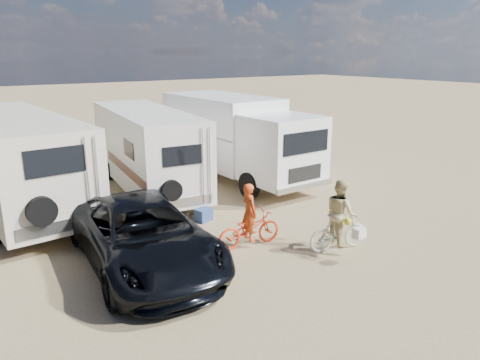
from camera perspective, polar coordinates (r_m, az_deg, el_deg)
ground at (r=11.79m, az=4.40°, el=-9.75°), size 140.00×140.00×0.00m
rv_main at (r=17.24m, az=-11.44°, el=3.49°), size 3.11×7.59×3.02m
rv_left at (r=16.42m, az=-25.86°, el=1.80°), size 3.12×8.62×3.12m
box_truck at (r=18.54m, az=-0.29°, el=5.09°), size 2.81×7.90×3.30m
dark_suv at (r=11.34m, az=-11.94°, el=-6.69°), size 3.16×5.98×1.60m
bike_man at (r=12.33m, az=1.14°, el=-6.09°), size 1.88×0.83×0.96m
bike_woman at (r=12.34m, az=12.19°, el=-6.26°), size 1.79×0.86×1.04m
rider_man at (r=12.22m, az=1.15°, el=-4.78°), size 0.43×0.61×1.56m
rider_woman at (r=12.22m, az=12.29°, el=-4.72°), size 0.83×0.97×1.74m
bike_parked at (r=19.02m, az=6.13°, el=1.60°), size 1.80×0.78×0.92m
cooler at (r=14.23m, az=-4.56°, el=-4.33°), size 0.58×0.49×0.40m
crate at (r=14.99m, az=-5.75°, el=-3.39°), size 0.55×0.55×0.35m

